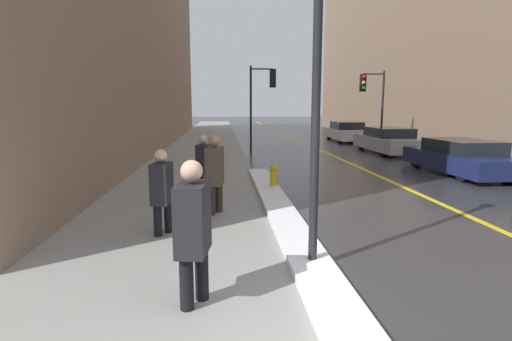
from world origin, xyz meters
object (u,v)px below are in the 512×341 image
object	(u,v)px
pedestrian_nearside	(215,170)
parked_car_navy	(460,157)
pedestrian_trailing	(203,163)
fire_hydrant	(274,178)
parked_car_silver	(388,141)
lamp_post	(317,55)
pedestrian_with_shoulder_bag	(162,188)
traffic_light_near	(264,90)
pedestrian_in_glasses	(193,227)
parked_car_white	(346,132)
traffic_light_far	(371,93)

from	to	relation	value
pedestrian_nearside	parked_car_navy	distance (m)	9.13
pedestrian_trailing	fire_hydrant	distance (m)	1.98
pedestrian_trailing	parked_car_silver	distance (m)	12.14
lamp_post	pedestrian_with_shoulder_bag	xyz separation A→B (m)	(-2.28, 1.63, -2.05)
traffic_light_near	pedestrian_in_glasses	size ratio (longest dim) A/B	2.52
traffic_light_near	pedestrian_trailing	bearing A→B (deg)	-103.85
pedestrian_in_glasses	parked_car_white	bearing A→B (deg)	166.80
pedestrian_trailing	lamp_post	bearing A→B (deg)	29.01
pedestrian_in_glasses	fire_hydrant	bearing A→B (deg)	173.03
parked_car_navy	fire_hydrant	bearing A→B (deg)	106.99
parked_car_navy	parked_car_white	world-z (taller)	parked_car_white
traffic_light_far	pedestrian_with_shoulder_bag	world-z (taller)	traffic_light_far
traffic_light_far	pedestrian_nearside	xyz separation A→B (m)	(-7.96, -12.47, -1.99)
pedestrian_in_glasses	pedestrian_nearside	xyz separation A→B (m)	(0.18, 3.87, -0.00)
parked_car_silver	parked_car_white	bearing A→B (deg)	-0.56
traffic_light_far	pedestrian_with_shoulder_bag	xyz separation A→B (m)	(-8.84, -13.76, -2.07)
parked_car_navy	pedestrian_with_shoulder_bag	bearing A→B (deg)	121.33
pedestrian_with_shoulder_bag	pedestrian_nearside	world-z (taller)	pedestrian_nearside
parked_car_navy	traffic_light_far	bearing A→B (deg)	-0.52
pedestrian_trailing	fire_hydrant	xyz separation A→B (m)	(1.82, 0.59, -0.51)
traffic_light_far	parked_car_navy	xyz separation A→B (m)	(0.06, -8.13, -2.36)
pedestrian_with_shoulder_bag	pedestrian_nearside	distance (m)	1.57
fire_hydrant	parked_car_silver	bearing A→B (deg)	51.07
traffic_light_far	parked_car_white	distance (m)	5.05
traffic_light_far	pedestrian_trailing	bearing A→B (deg)	54.07
pedestrian_in_glasses	parked_car_white	size ratio (longest dim) A/B	0.34
pedestrian_with_shoulder_bag	fire_hydrant	bearing A→B (deg)	154.25
pedestrian_trailing	parked_car_white	xyz separation A→B (m)	(8.44, 15.32, -0.26)
pedestrian_in_glasses	pedestrian_trailing	distance (m)	5.51
pedestrian_with_shoulder_bag	parked_car_white	distance (m)	20.36
traffic_light_near	parked_car_white	world-z (taller)	traffic_light_near
traffic_light_far	pedestrian_trailing	distance (m)	13.78
traffic_light_near	fire_hydrant	xyz separation A→B (m)	(-0.77, -9.83, -2.69)
lamp_post	parked_car_white	xyz separation A→B (m)	(6.74, 19.88, -2.29)
parked_car_silver	pedestrian_trailing	bearing A→B (deg)	135.82
pedestrian_with_shoulder_bag	pedestrian_trailing	xyz separation A→B (m)	(0.58, 2.93, 0.02)
traffic_light_near	parked_car_white	size ratio (longest dim) A/B	0.86
parked_car_white	pedestrian_trailing	bearing A→B (deg)	153.49
traffic_light_near	pedestrian_with_shoulder_bag	xyz separation A→B (m)	(-3.17, -13.35, -2.20)
pedestrian_with_shoulder_bag	pedestrian_trailing	bearing A→B (deg)	177.34
pedestrian_in_glasses	pedestrian_nearside	size ratio (longest dim) A/B	1.00
parked_car_white	traffic_light_far	bearing A→B (deg)	-179.92
parked_car_white	fire_hydrant	xyz separation A→B (m)	(-6.62, -14.73, -0.25)
lamp_post	pedestrian_with_shoulder_bag	size ratio (longest dim) A/B	3.19
parked_car_white	fire_hydrant	distance (m)	16.15
pedestrian_in_glasses	traffic_light_far	bearing A→B (deg)	162.09
parked_car_silver	parked_car_white	xyz separation A→B (m)	(0.03, 6.57, 0.01)
pedestrian_with_shoulder_bag	parked_car_silver	xyz separation A→B (m)	(8.99, 11.68, -0.25)
pedestrian_with_shoulder_bag	pedestrian_nearside	size ratio (longest dim) A/B	0.91
pedestrian_trailing	fire_hydrant	world-z (taller)	pedestrian_trailing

